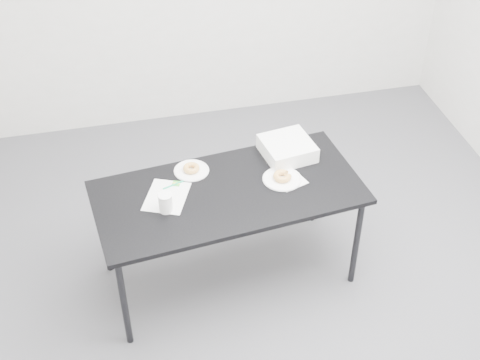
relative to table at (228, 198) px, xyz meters
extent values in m
plane|color=#48474C|center=(0.16, -0.14, -0.64)|extent=(4.00, 4.00, 0.00)
cube|color=black|center=(0.00, 0.00, 0.04)|extent=(1.59, 0.88, 0.03)
cylinder|color=black|center=(-0.66, -0.37, -0.31)|extent=(0.04, 0.04, 0.66)
cylinder|color=black|center=(-0.73, 0.22, -0.31)|extent=(0.04, 0.04, 0.66)
cylinder|color=black|center=(0.73, -0.22, -0.31)|extent=(0.04, 0.04, 0.66)
cylinder|color=black|center=(0.66, 0.37, -0.31)|extent=(0.04, 0.04, 0.66)
cube|color=white|center=(-0.35, 0.03, 0.05)|extent=(0.31, 0.34, 0.00)
cube|color=green|center=(-0.28, 0.13, 0.06)|extent=(0.06, 0.06, 0.00)
cylinder|color=#0D9665|center=(-0.30, 0.11, 0.06)|extent=(0.13, 0.05, 0.01)
cube|color=white|center=(0.37, 0.01, 0.05)|extent=(0.20, 0.20, 0.00)
cylinder|color=white|center=(0.32, 0.03, 0.06)|extent=(0.23, 0.23, 0.01)
torus|color=#C18D3D|center=(0.32, 0.03, 0.08)|extent=(0.13, 0.13, 0.04)
cylinder|color=white|center=(-0.17, 0.22, 0.06)|extent=(0.21, 0.21, 0.01)
torus|color=#C18D3D|center=(-0.17, 0.22, 0.07)|extent=(0.11, 0.11, 0.03)
cylinder|color=white|center=(-0.37, -0.09, 0.11)|extent=(0.08, 0.08, 0.11)
cylinder|color=silver|center=(0.39, 0.20, 0.06)|extent=(0.09, 0.09, 0.01)
cube|color=white|center=(0.42, 0.25, 0.10)|extent=(0.33, 0.33, 0.10)
camera|label=1|loc=(-0.59, -2.84, 2.50)|focal=50.00mm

